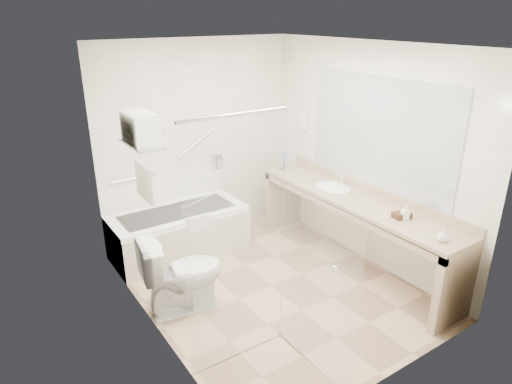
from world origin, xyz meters
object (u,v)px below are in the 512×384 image
bathtub (179,232)px  amenity_basket (402,215)px  vanity_counter (354,215)px  toilet (182,274)px  water_bottle_left (282,162)px

bathtub → amenity_basket: 2.60m
vanity_counter → toilet: 2.02m
vanity_counter → toilet: bearing=170.8°
bathtub → vanity_counter: bearing=-42.4°
water_bottle_left → vanity_counter: bearing=-85.9°
bathtub → water_bottle_left: water_bottle_left is taller
vanity_counter → amenity_basket: 0.67m
amenity_basket → water_bottle_left: size_ratio=0.83×
toilet → bathtub: bearing=-14.4°
toilet → amenity_basket: bearing=-107.1°
vanity_counter → water_bottle_left: size_ratio=12.83×
vanity_counter → bathtub: bearing=137.6°
amenity_basket → water_bottle_left: (-0.10, 1.88, 0.07)m
toilet → vanity_counter: bearing=-90.8°
toilet → water_bottle_left: bearing=-55.3°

